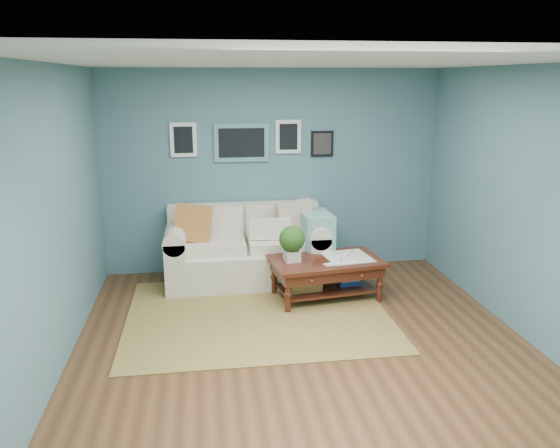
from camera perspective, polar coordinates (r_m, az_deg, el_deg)
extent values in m
plane|color=brown|center=(5.43, 2.76, -13.18)|extent=(5.00, 5.00, 0.00)
plane|color=white|center=(4.80, 3.18, 16.61)|extent=(5.00, 5.00, 0.00)
cube|color=slate|center=(7.36, -0.79, 5.47)|extent=(4.50, 0.02, 2.70)
cube|color=slate|center=(2.68, 13.50, -12.26)|extent=(4.50, 0.02, 2.70)
cube|color=slate|center=(5.03, -23.09, -0.18)|extent=(0.02, 5.00, 2.70)
cube|color=slate|center=(5.81, 25.32, 1.47)|extent=(0.02, 5.00, 2.70)
cube|color=#588C94|center=(7.24, -4.04, 8.47)|extent=(0.72, 0.03, 0.50)
cube|color=black|center=(7.22, -4.03, 8.46)|extent=(0.60, 0.01, 0.38)
cube|color=white|center=(7.22, -10.06, 8.66)|extent=(0.34, 0.03, 0.44)
cube|color=white|center=(7.31, 0.87, 9.12)|extent=(0.34, 0.03, 0.44)
cube|color=black|center=(7.40, 4.42, 8.37)|extent=(0.30, 0.03, 0.34)
cube|color=brown|center=(6.20, -2.34, -9.40)|extent=(2.88, 2.31, 0.01)
cube|color=#F0E8CE|center=(7.11, -3.52, -4.28)|extent=(1.52, 0.94, 0.45)
cube|color=#F0E8CE|center=(7.31, -3.82, 0.21)|extent=(1.99, 0.24, 0.51)
cube|color=#F0E8CE|center=(7.06, -10.74, -3.73)|extent=(0.26, 0.94, 0.66)
cube|color=#F0E8CE|center=(7.19, 3.53, -3.15)|extent=(0.26, 0.94, 0.66)
cylinder|color=#F0E8CE|center=(6.96, -10.87, -1.15)|extent=(0.28, 0.94, 0.28)
cylinder|color=#F0E8CE|center=(7.10, 3.58, -0.60)|extent=(0.28, 0.94, 0.28)
cube|color=#F0E8CE|center=(6.93, -6.86, -2.30)|extent=(0.77, 0.60, 0.14)
cube|color=#F0E8CE|center=(7.00, -0.20, -2.03)|extent=(0.77, 0.60, 0.14)
cube|color=#F0E8CE|center=(7.15, -6.99, 0.41)|extent=(0.77, 0.13, 0.38)
cube|color=#F0E8CE|center=(7.21, -0.53, 0.64)|extent=(0.77, 0.13, 0.38)
cube|color=orange|center=(6.86, -9.09, 0.08)|extent=(0.52, 0.18, 0.51)
cube|color=beige|center=(7.03, 1.60, 0.62)|extent=(0.50, 0.19, 0.49)
cube|color=beige|center=(6.88, -1.03, -0.51)|extent=(0.53, 0.13, 0.26)
cube|color=#79B3AA|center=(7.02, 3.77, -2.22)|extent=(0.36, 0.59, 0.85)
cube|color=#371609|center=(6.51, 4.86, -3.87)|extent=(1.39, 0.93, 0.04)
cube|color=#371609|center=(6.54, 4.84, -4.59)|extent=(1.29, 0.83, 0.13)
cube|color=#371609|center=(6.63, 4.79, -6.69)|extent=(1.17, 0.71, 0.03)
sphere|color=gold|center=(6.13, 3.33, -5.91)|extent=(0.03, 0.03, 0.03)
sphere|color=gold|center=(6.35, 8.54, -5.31)|extent=(0.03, 0.03, 0.03)
cylinder|color=#371609|center=(6.17, 0.84, -7.34)|extent=(0.07, 0.07, 0.44)
cylinder|color=#371609|center=(6.56, 10.36, -6.19)|extent=(0.07, 0.07, 0.44)
cylinder|color=#371609|center=(6.69, -0.62, -5.52)|extent=(0.07, 0.07, 0.44)
cylinder|color=#371609|center=(7.05, 8.27, -4.58)|extent=(0.07, 0.07, 0.44)
cube|color=beige|center=(6.40, 1.25, -3.33)|extent=(0.20, 0.20, 0.13)
sphere|color=#264D15|center=(6.34, 1.26, -1.56)|extent=(0.30, 0.30, 0.30)
cube|color=silver|center=(6.60, 7.07, -3.43)|extent=(0.59, 0.59, 0.01)
cube|color=#A07848|center=(6.50, 2.57, -5.95)|extent=(0.40, 0.31, 0.22)
cube|color=#244490|center=(6.73, 7.17, -5.74)|extent=(0.28, 0.23, 0.12)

